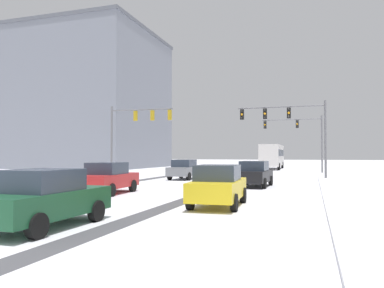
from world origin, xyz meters
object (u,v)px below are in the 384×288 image
car_red_third (108,178)px  car_dark_green_fifth (45,198)px  traffic_signal_near_left (136,124)px  office_building_far_left_block (86,101)px  car_grey_lead (185,169)px  traffic_signal_far_right (300,132)px  traffic_signal_near_right (288,122)px  car_yellow_cab_fourth (218,185)px  car_black_second (255,174)px  bus_oncoming (272,155)px

car_red_third → car_dark_green_fifth: (3.04, -8.53, 0.00)m
traffic_signal_near_left → office_building_far_left_block: bearing=132.6°
car_dark_green_fifth → traffic_signal_near_left: bearing=110.4°
car_grey_lead → car_dark_green_fifth: same height
car_grey_lead → car_red_third: bearing=-90.3°
traffic_signal_far_right → traffic_signal_near_right: (-0.59, -12.03, 0.16)m
car_yellow_cab_fourth → office_building_far_left_block: bearing=129.8°
car_black_second → car_yellow_cab_fourth: 9.43m
car_red_third → traffic_signal_far_right: bearing=72.2°
traffic_signal_near_right → bus_oncoming: bearing=99.4°
bus_oncoming → office_building_far_left_block: 30.63m
car_dark_green_fifth → traffic_signal_near_right: bearing=77.8°
traffic_signal_near_left → car_dark_green_fifth: 23.89m
traffic_signal_far_right → car_grey_lead: (-8.73, -15.40, -3.86)m
car_dark_green_fifth → office_building_far_left_block: (-27.69, 43.23, 9.79)m
car_red_third → car_dark_green_fifth: same height
car_grey_lead → car_dark_green_fifth: (2.98, -20.55, 0.00)m
office_building_far_left_block → car_yellow_cab_fourth: bearing=-50.2°
car_red_third → office_building_far_left_block: 43.68m
car_black_second → traffic_signal_far_right: bearing=84.0°
traffic_signal_far_right → car_grey_lead: 18.12m
traffic_signal_near_left → car_dark_green_fifth: traffic_signal_near_left is taller
office_building_far_left_block → car_dark_green_fifth: bearing=-57.4°
traffic_signal_near_left → office_building_far_left_block: office_building_far_left_block is taller
car_grey_lead → office_building_far_left_block: 34.93m
car_yellow_cab_fourth → traffic_signal_near_left: bearing=125.6°
traffic_signal_near_right → bus_oncoming: 21.79m
bus_oncoming → office_building_far_left_block: office_building_far_left_block is taller
traffic_signal_far_right → car_grey_lead: bearing=-119.6°
traffic_signal_near_right → bus_oncoming: size_ratio=0.67×
traffic_signal_far_right → car_yellow_cab_fourth: bearing=-94.2°
car_dark_green_fifth → office_building_far_left_block: office_building_far_left_block is taller
car_yellow_cab_fourth → car_grey_lead: bearing=113.7°
car_black_second → car_yellow_cab_fourth: size_ratio=1.00×
traffic_signal_near_left → car_dark_green_fifth: size_ratio=1.58×
car_black_second → car_red_third: same height
traffic_signal_near_left → bus_oncoming: bearing=67.0°
traffic_signal_near_left → car_black_second: bearing=-30.5°
traffic_signal_near_right → car_red_third: traffic_signal_near_right is taller
car_grey_lead → bus_oncoming: (4.62, 24.68, 1.18)m
car_yellow_cab_fourth → traffic_signal_far_right: bearing=85.8°
car_black_second → car_red_third: size_ratio=1.00×
traffic_signal_near_left → car_grey_lead: (5.23, -1.52, -3.97)m
bus_oncoming → car_black_second: bearing=-86.3°
car_grey_lead → car_black_second: 8.50m
car_dark_green_fifth → bus_oncoming: bearing=87.9°
car_red_third → office_building_far_left_block: (-24.64, 34.70, 9.79)m
traffic_signal_near_left → bus_oncoming: size_ratio=0.59×
traffic_signal_near_left → car_yellow_cab_fourth: size_ratio=1.55×
car_grey_lead → car_dark_green_fifth: bearing=-81.7°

